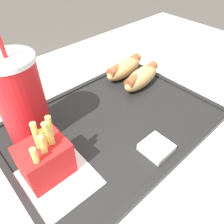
{
  "coord_description": "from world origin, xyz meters",
  "views": [
    {
      "loc": [
        -0.22,
        -0.21,
        1.04
      ],
      "look_at": [
        0.01,
        0.04,
        0.74
      ],
      "focal_mm": 35.0,
      "sensor_mm": 36.0,
      "label": 1
    }
  ],
  "objects_px": {
    "soda_cup": "(21,100)",
    "hot_dog_near": "(141,77)",
    "hot_dog_far": "(124,68)",
    "fries_carton": "(45,159)",
    "sauce_cup_mayo": "(157,147)"
  },
  "relations": [
    {
      "from": "soda_cup",
      "to": "hot_dog_near",
      "type": "xyz_separation_m",
      "value": [
        0.29,
        -0.04,
        -0.06
      ]
    },
    {
      "from": "soda_cup",
      "to": "hot_dog_far",
      "type": "distance_m",
      "value": 0.3
    },
    {
      "from": "hot_dog_far",
      "to": "fries_carton",
      "type": "height_order",
      "value": "fries_carton"
    },
    {
      "from": "fries_carton",
      "to": "sauce_cup_mayo",
      "type": "distance_m",
      "value": 0.2
    },
    {
      "from": "hot_dog_far",
      "to": "hot_dog_near",
      "type": "height_order",
      "value": "same"
    },
    {
      "from": "soda_cup",
      "to": "hot_dog_far",
      "type": "bearing_deg",
      "value": 5.21
    },
    {
      "from": "sauce_cup_mayo",
      "to": "hot_dog_near",
      "type": "bearing_deg",
      "value": 50.15
    },
    {
      "from": "soda_cup",
      "to": "sauce_cup_mayo",
      "type": "distance_m",
      "value": 0.26
    },
    {
      "from": "hot_dog_near",
      "to": "sauce_cup_mayo",
      "type": "bearing_deg",
      "value": -129.85
    },
    {
      "from": "hot_dog_far",
      "to": "fries_carton",
      "type": "xyz_separation_m",
      "value": [
        -0.31,
        -0.13,
        0.01
      ]
    },
    {
      "from": "hot_dog_far",
      "to": "sauce_cup_mayo",
      "type": "height_order",
      "value": "hot_dog_far"
    },
    {
      "from": "hot_dog_far",
      "to": "fries_carton",
      "type": "bearing_deg",
      "value": -156.79
    },
    {
      "from": "sauce_cup_mayo",
      "to": "fries_carton",
      "type": "bearing_deg",
      "value": 152.15
    },
    {
      "from": "hot_dog_far",
      "to": "hot_dog_near",
      "type": "relative_size",
      "value": 0.99
    },
    {
      "from": "soda_cup",
      "to": "hot_dog_far",
      "type": "relative_size",
      "value": 1.56
    }
  ]
}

